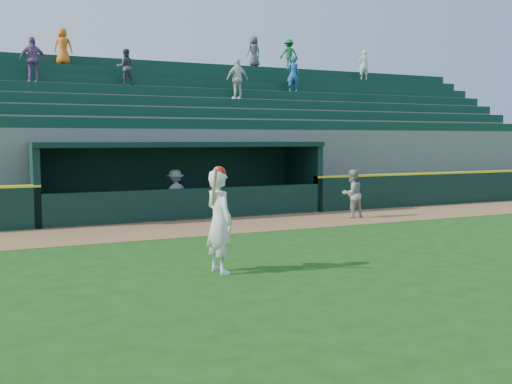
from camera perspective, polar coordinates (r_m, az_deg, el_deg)
ground at (r=12.29m, az=3.07°, el=-6.68°), size 120.00×120.00×0.00m
warning_track at (r=16.73m, az=-4.63°, el=-3.46°), size 40.00×3.00×0.01m
field_wall_right at (r=24.82m, az=21.64°, el=0.44°), size 15.50×0.30×1.20m
wall_stripe_right at (r=24.78m, az=21.69°, el=1.89°), size 15.50×0.32×0.06m
dugout_player_front at (r=18.72m, az=9.59°, el=-0.17°), size 0.82×0.67×1.57m
dugout_player_inside at (r=18.87m, az=-8.06°, el=-0.13°), size 1.09×0.74×1.55m
dugout at (r=19.52m, az=-7.71°, el=1.77°), size 9.40×2.80×2.46m
stands at (r=23.90m, az=-10.95°, el=4.87°), size 34.50×6.25×7.43m
batter_at_plate at (r=10.87m, az=-3.69°, el=-2.81°), size 0.60×0.88×2.06m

